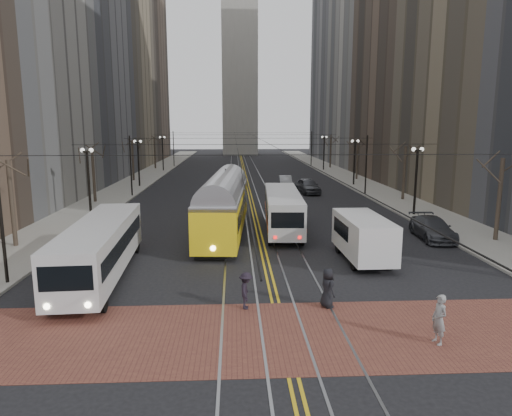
{
  "coord_description": "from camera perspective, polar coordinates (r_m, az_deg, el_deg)",
  "views": [
    {
      "loc": [
        -1.8,
        -19.85,
        7.71
      ],
      "look_at": [
        -0.53,
        5.95,
        3.0
      ],
      "focal_mm": 32.0,
      "sensor_mm": 36.0,
      "label": 1
    }
  ],
  "objects": [
    {
      "name": "streetcar_rails",
      "position": [
        65.33,
        -1.23,
        3.56
      ],
      "size": [
        4.8,
        130.0,
        0.02
      ],
      "primitive_type": "cube",
      "color": "gray",
      "rests_on": "ground"
    },
    {
      "name": "clock_tower",
      "position": [
        125.09,
        -2.1,
        23.38
      ],
      "size": [
        12.0,
        12.0,
        66.0
      ],
      "color": "#B2AFA5",
      "rests_on": "ground"
    },
    {
      "name": "sedan_silver",
      "position": [
        57.29,
        3.68,
        3.3
      ],
      "size": [
        1.7,
        4.44,
        1.44
      ],
      "primitive_type": "imported",
      "rotation": [
        0.0,
        0.0,
        -0.04
      ],
      "color": "#929499",
      "rests_on": "ground"
    },
    {
      "name": "rear_bus",
      "position": [
        33.7,
        3.36,
        -0.42
      ],
      "size": [
        2.95,
        11.08,
        2.86
      ],
      "primitive_type": "cube",
      "rotation": [
        0.0,
        0.0,
        -0.05
      ],
      "color": "#B8B8B8",
      "rests_on": "ground"
    },
    {
      "name": "building_right_far",
      "position": [
        110.0,
        12.07,
        16.53
      ],
      "size": [
        16.0,
        20.0,
        40.0
      ],
      "primitive_type": "cube",
      "color": "slate",
      "rests_on": "ground"
    },
    {
      "name": "lamp_posts",
      "position": [
        48.88,
        -0.7,
        4.57
      ],
      "size": [
        27.6,
        57.2,
        5.6
      ],
      "color": "black",
      "rests_on": "ground"
    },
    {
      "name": "building_left_midfar",
      "position": [
        91.46,
        -20.53,
        21.25
      ],
      "size": [
        20.0,
        20.0,
        52.0
      ],
      "primitive_type": "cube",
      "color": "#817359",
      "rests_on": "ground"
    },
    {
      "name": "streetcar",
      "position": [
        32.61,
        -4.01,
        -0.31
      ],
      "size": [
        3.66,
        14.58,
        3.4
      ],
      "primitive_type": "cube",
      "rotation": [
        0.0,
        0.0,
        -0.07
      ],
      "color": "yellow",
      "rests_on": "ground"
    },
    {
      "name": "building_right_midfar",
      "position": [
        92.53,
        16.88,
        21.31
      ],
      "size": [
        20.0,
        20.0,
        52.0
      ],
      "primitive_type": "cube",
      "color": "#999790",
      "rests_on": "ground"
    },
    {
      "name": "sidewalk_right",
      "position": [
        67.42,
        11.65,
        3.62
      ],
      "size": [
        5.0,
        140.0,
        0.15
      ],
      "primitive_type": "cube",
      "color": "gray",
      "rests_on": "ground"
    },
    {
      "name": "cargo_van",
      "position": [
        26.8,
        13.23,
        -3.81
      ],
      "size": [
        2.35,
        5.88,
        2.58
      ],
      "primitive_type": "cube",
      "rotation": [
        0.0,
        0.0,
        0.02
      ],
      "color": "white",
      "rests_on": "ground"
    },
    {
      "name": "transit_bus",
      "position": [
        24.55,
        -18.85,
        -5.03
      ],
      "size": [
        3.03,
        11.62,
        2.88
      ],
      "primitive_type": "cube",
      "rotation": [
        0.0,
        0.0,
        0.06
      ],
      "color": "silver",
      "rests_on": "ground"
    },
    {
      "name": "pedestrian_d",
      "position": [
        19.61,
        -1.26,
        -10.27
      ],
      "size": [
        0.64,
        1.06,
        1.59
      ],
      "primitive_type": "imported",
      "rotation": [
        0.0,
        0.0,
        1.53
      ],
      "color": "black",
      "rests_on": "crosswalk_band"
    },
    {
      "name": "sidewalk_left",
      "position": [
        66.62,
        -14.26,
        3.43
      ],
      "size": [
        5.0,
        140.0,
        0.15
      ],
      "primitive_type": "cube",
      "color": "gray",
      "rests_on": "ground"
    },
    {
      "name": "trolley_wires",
      "position": [
        54.85,
        -0.94,
        6.22
      ],
      "size": [
        25.96,
        120.0,
        6.6
      ],
      "color": "black",
      "rests_on": "ground"
    },
    {
      "name": "building_right_mid",
      "position": [
        71.88,
        20.47,
        17.13
      ],
      "size": [
        16.0,
        20.0,
        34.0
      ],
      "primitive_type": "cube",
      "color": "brown",
      "rests_on": "ground"
    },
    {
      "name": "ground",
      "position": [
        21.37,
        2.23,
        -10.82
      ],
      "size": [
        260.0,
        260.0,
        0.0
      ],
      "primitive_type": "plane",
      "color": "black",
      "rests_on": "ground"
    },
    {
      "name": "sedan_parked",
      "position": [
        33.53,
        21.19,
        -2.38
      ],
      "size": [
        2.37,
        5.2,
        1.48
      ],
      "primitive_type": "imported",
      "rotation": [
        0.0,
        0.0,
        -0.06
      ],
      "color": "#3D3F44",
      "rests_on": "ground"
    },
    {
      "name": "building_left_far",
      "position": [
        109.16,
        -16.01,
        16.41
      ],
      "size": [
        16.0,
        20.0,
        40.0
      ],
      "primitive_type": "cube",
      "color": "brown",
      "rests_on": "ground"
    },
    {
      "name": "sedan_grey",
      "position": [
        52.48,
        6.49,
        2.76
      ],
      "size": [
        2.68,
        5.24,
        1.71
      ],
      "primitive_type": "imported",
      "rotation": [
        0.0,
        0.0,
        0.14
      ],
      "color": "#414449",
      "rests_on": "ground"
    },
    {
      "name": "building_left_mid",
      "position": [
        70.6,
        -23.51,
        17.07
      ],
      "size": [
        16.0,
        20.0,
        34.0
      ],
      "primitive_type": "cube",
      "color": "slate",
      "rests_on": "ground"
    },
    {
      "name": "pedestrian_a",
      "position": [
        19.98,
        8.93,
        -9.83
      ],
      "size": [
        0.8,
        0.97,
        1.71
      ],
      "primitive_type": "imported",
      "rotation": [
        0.0,
        0.0,
        1.92
      ],
      "color": "black",
      "rests_on": "crosswalk_band"
    },
    {
      "name": "crosswalk_band",
      "position": [
        17.71,
        3.41,
        -15.47
      ],
      "size": [
        25.0,
        6.0,
        0.01
      ],
      "primitive_type": "cube",
      "color": "brown",
      "rests_on": "ground"
    },
    {
      "name": "centre_lines",
      "position": [
        65.33,
        -1.23,
        3.56
      ],
      "size": [
        0.42,
        130.0,
        0.01
      ],
      "primitive_type": "cube",
      "color": "gold",
      "rests_on": "ground"
    },
    {
      "name": "pedestrian_b",
      "position": [
        17.87,
        21.93,
        -12.79
      ],
      "size": [
        0.55,
        0.73,
        1.81
      ],
      "primitive_type": "imported",
      "rotation": [
        0.0,
        0.0,
        4.91
      ],
      "color": "gray",
      "rests_on": "crosswalk_band"
    },
    {
      "name": "street_trees",
      "position": [
        55.34,
        -0.96,
        5.24
      ],
      "size": [
        31.68,
        53.28,
        5.6
      ],
      "color": "#382D23",
      "rests_on": "ground"
    }
  ]
}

